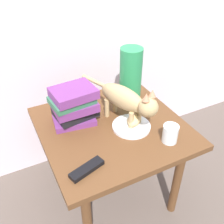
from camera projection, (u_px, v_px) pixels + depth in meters
ground_plane at (112, 192)px, 1.58m from camera, size 6.00×6.00×0.00m
side_table at (112, 136)px, 1.32m from camera, size 0.68×0.67×0.52m
plate at (131, 126)px, 1.26m from camera, size 0.19×0.19×0.01m
bread_roll at (134, 120)px, 1.24m from camera, size 0.10×0.10×0.05m
cat at (127, 100)px, 1.22m from camera, size 0.20×0.46×0.23m
book_stack at (74, 105)px, 1.25m from camera, size 0.23×0.19×0.19m
green_vase at (131, 74)px, 1.40m from camera, size 0.12×0.12×0.29m
candle_jar at (170, 134)px, 1.16m from camera, size 0.07×0.07×0.08m
tv_remote at (87, 169)px, 1.03m from camera, size 0.16×0.08×0.02m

